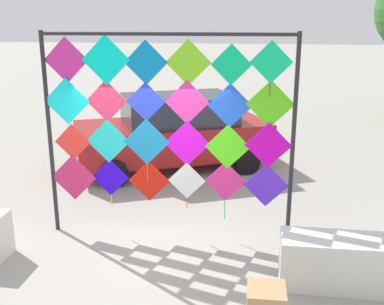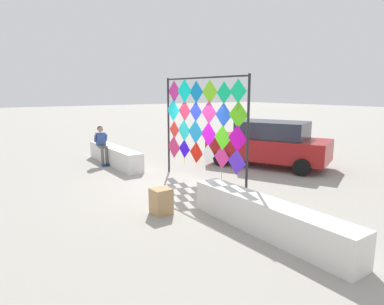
# 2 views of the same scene
# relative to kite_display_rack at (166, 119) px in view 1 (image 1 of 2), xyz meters

# --- Properties ---
(ground) EXTENTS (120.00, 120.00, 0.00)m
(ground) POSITION_rel_kite_display_rack_xyz_m (-0.24, -0.77, -2.02)
(ground) COLOR #9E998E
(kite_display_rack) EXTENTS (4.02, 0.15, 3.37)m
(kite_display_rack) POSITION_rel_kite_display_rack_xyz_m (0.00, 0.00, 0.00)
(kite_display_rack) COLOR #232328
(kite_display_rack) RESTS_ON ground
(parked_car) EXTENTS (4.97, 3.68, 1.77)m
(parked_car) POSITION_rel_kite_display_rack_xyz_m (-0.56, 3.71, -1.12)
(parked_car) COLOR maroon
(parked_car) RESTS_ON ground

